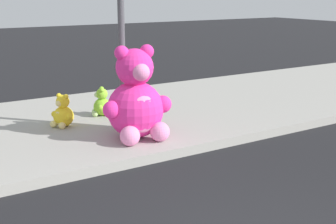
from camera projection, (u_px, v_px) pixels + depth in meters
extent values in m
cube|color=#9E9B93|center=(51.00, 130.00, 8.11)|extent=(28.00, 4.40, 0.15)
cylinder|color=#4C4C51|center=(121.00, 33.00, 7.55)|extent=(0.11, 0.11, 3.20)
sphere|color=#F22D93|center=(135.00, 110.00, 7.36)|extent=(0.89, 0.89, 0.89)
ellipsoid|color=pink|center=(143.00, 114.00, 7.08)|extent=(0.51, 0.25, 0.58)
sphere|color=#F22D93|center=(135.00, 67.00, 7.19)|extent=(0.59, 0.59, 0.59)
sphere|color=pink|center=(141.00, 72.00, 6.98)|extent=(0.27, 0.27, 0.27)
sphere|color=#F22D93|center=(147.00, 51.00, 7.22)|extent=(0.22, 0.22, 0.22)
sphere|color=#F22D93|center=(163.00, 104.00, 7.42)|extent=(0.28, 0.28, 0.28)
sphere|color=pink|center=(160.00, 132.00, 7.20)|extent=(0.31, 0.31, 0.31)
sphere|color=#F22D93|center=(122.00, 53.00, 7.05)|extent=(0.22, 0.22, 0.22)
sphere|color=#F22D93|center=(112.00, 110.00, 7.06)|extent=(0.28, 0.28, 0.28)
sphere|color=pink|center=(130.00, 136.00, 7.00)|extent=(0.31, 0.31, 0.31)
sphere|color=yellow|center=(64.00, 116.00, 8.01)|extent=(0.35, 0.35, 0.35)
ellipsoid|color=#F0DB80|center=(58.00, 118.00, 7.90)|extent=(0.15, 0.21, 0.23)
sphere|color=yellow|center=(63.00, 102.00, 7.94)|extent=(0.23, 0.23, 0.23)
sphere|color=#F0DB80|center=(59.00, 103.00, 7.87)|extent=(0.10, 0.10, 0.10)
sphere|color=yellow|center=(66.00, 97.00, 7.88)|extent=(0.09, 0.09, 0.09)
sphere|color=yellow|center=(69.00, 117.00, 7.88)|extent=(0.11, 0.11, 0.11)
sphere|color=#F0DB80|center=(62.00, 126.00, 7.87)|extent=(0.12, 0.12, 0.12)
sphere|color=yellow|center=(59.00, 96.00, 7.96)|extent=(0.09, 0.09, 0.09)
sphere|color=yellow|center=(55.00, 114.00, 8.05)|extent=(0.11, 0.11, 0.11)
sphere|color=#F0DB80|center=(54.00, 124.00, 7.96)|extent=(0.12, 0.12, 0.12)
sphere|color=olive|center=(141.00, 110.00, 8.55)|extent=(0.29, 0.29, 0.29)
ellipsoid|color=tan|center=(137.00, 109.00, 8.61)|extent=(0.17, 0.12, 0.19)
sphere|color=olive|center=(141.00, 98.00, 8.50)|extent=(0.19, 0.19, 0.19)
sphere|color=tan|center=(138.00, 98.00, 8.55)|extent=(0.09, 0.09, 0.09)
sphere|color=olive|center=(139.00, 95.00, 8.43)|extent=(0.07, 0.07, 0.07)
sphere|color=olive|center=(135.00, 110.00, 8.46)|extent=(0.09, 0.09, 0.09)
sphere|color=tan|center=(134.00, 115.00, 8.59)|extent=(0.10, 0.10, 0.10)
sphere|color=olive|center=(144.00, 94.00, 8.53)|extent=(0.07, 0.07, 0.07)
sphere|color=olive|center=(145.00, 107.00, 8.67)|extent=(0.09, 0.09, 0.09)
sphere|color=tan|center=(139.00, 113.00, 8.71)|extent=(0.10, 0.10, 0.10)
sphere|color=#8CD133|center=(102.00, 107.00, 8.71)|extent=(0.33, 0.33, 0.33)
ellipsoid|color=#B8DE87|center=(96.00, 107.00, 8.69)|extent=(0.14, 0.19, 0.21)
sphere|color=#8CD133|center=(102.00, 94.00, 8.65)|extent=(0.21, 0.21, 0.21)
sphere|color=#B8DE87|center=(97.00, 95.00, 8.64)|extent=(0.10, 0.10, 0.10)
sphere|color=#8CD133|center=(102.00, 90.00, 8.56)|extent=(0.08, 0.08, 0.08)
sphere|color=#8CD133|center=(100.00, 108.00, 8.55)|extent=(0.10, 0.10, 0.10)
sphere|color=#B8DE87|center=(95.00, 114.00, 8.63)|extent=(0.11, 0.11, 0.11)
sphere|color=#8CD133|center=(102.00, 89.00, 8.70)|extent=(0.08, 0.08, 0.08)
sphere|color=#8CD133|center=(100.00, 104.00, 8.85)|extent=(0.10, 0.10, 0.10)
sphere|color=#B8DE87|center=(95.00, 111.00, 8.80)|extent=(0.11, 0.11, 0.11)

